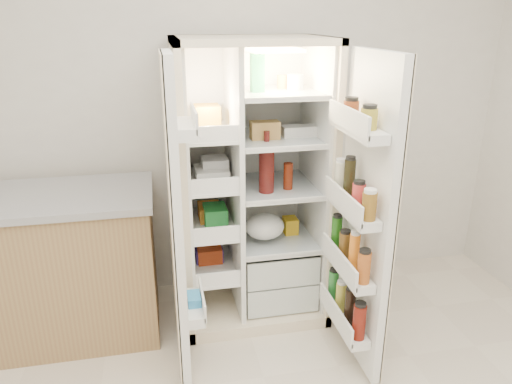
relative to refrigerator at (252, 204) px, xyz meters
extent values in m
cube|color=silver|center=(-0.09, 0.35, 0.61)|extent=(4.00, 0.02, 2.70)
cube|color=beige|center=(-0.02, 0.28, 0.16)|extent=(0.92, 0.04, 1.80)
cube|color=beige|center=(-0.46, -0.05, 0.16)|extent=(0.04, 0.70, 1.80)
cube|color=beige|center=(0.42, -0.05, 0.16)|extent=(0.04, 0.70, 1.80)
cube|color=beige|center=(-0.02, -0.05, 1.04)|extent=(0.92, 0.70, 0.04)
cube|color=beige|center=(-0.02, -0.05, -0.70)|extent=(0.92, 0.70, 0.08)
cube|color=white|center=(-0.02, 0.25, 0.18)|extent=(0.84, 0.02, 1.68)
cube|color=white|center=(-0.43, -0.05, 0.18)|extent=(0.02, 0.62, 1.68)
cube|color=white|center=(0.39, -0.05, 0.18)|extent=(0.02, 0.62, 1.68)
cube|color=white|center=(-0.13, -0.05, 0.18)|extent=(0.03, 0.62, 1.68)
cube|color=silver|center=(0.14, -0.07, -0.56)|extent=(0.47, 0.52, 0.19)
cube|color=silver|center=(0.14, -0.07, -0.36)|extent=(0.47, 0.52, 0.19)
cube|color=#FFD18C|center=(0.14, 0.00, 0.98)|extent=(0.30, 0.30, 0.02)
cube|color=white|center=(-0.28, -0.05, -0.39)|extent=(0.28, 0.58, 0.02)
cube|color=white|center=(-0.28, -0.05, -0.09)|extent=(0.28, 0.58, 0.02)
cube|color=white|center=(-0.28, -0.05, 0.21)|extent=(0.28, 0.58, 0.02)
cube|color=white|center=(-0.28, -0.05, 0.51)|extent=(0.28, 0.58, 0.02)
cube|color=silver|center=(0.14, -0.05, -0.22)|extent=(0.49, 0.58, 0.01)
cube|color=silver|center=(0.14, -0.05, 0.14)|extent=(0.49, 0.58, 0.01)
cube|color=silver|center=(0.14, -0.05, 0.46)|extent=(0.49, 0.58, 0.02)
cube|color=silver|center=(0.14, -0.05, 0.74)|extent=(0.49, 0.58, 0.02)
cube|color=#C2401B|center=(-0.28, -0.05, -0.33)|extent=(0.16, 0.20, 0.10)
cube|color=#278F3B|center=(-0.28, -0.05, -0.02)|extent=(0.14, 0.18, 0.12)
cube|color=white|center=(-0.28, -0.05, 0.25)|extent=(0.20, 0.22, 0.07)
cube|color=#C58D20|center=(-0.28, -0.05, 0.59)|extent=(0.15, 0.16, 0.14)
cube|color=#4F39AC|center=(-0.28, -0.05, -0.34)|extent=(0.18, 0.20, 0.09)
cube|color=orange|center=(-0.28, -0.05, -0.03)|extent=(0.14, 0.18, 0.10)
cube|color=white|center=(-0.28, -0.05, 0.28)|extent=(0.16, 0.16, 0.12)
sphere|color=orange|center=(0.01, -0.15, -0.62)|extent=(0.07, 0.07, 0.07)
sphere|color=orange|center=(0.10, -0.11, -0.62)|extent=(0.07, 0.07, 0.07)
sphere|color=orange|center=(0.20, -0.15, -0.62)|extent=(0.07, 0.07, 0.07)
sphere|color=orange|center=(0.06, -0.01, -0.62)|extent=(0.07, 0.07, 0.07)
sphere|color=orange|center=(0.16, -0.03, -0.62)|extent=(0.07, 0.07, 0.07)
sphere|color=orange|center=(0.26, -0.07, -0.62)|extent=(0.07, 0.07, 0.07)
ellipsoid|color=#437426|center=(0.14, -0.05, -0.34)|extent=(0.26, 0.24, 0.11)
cylinder|color=#4B1210|center=(0.06, -0.17, 0.29)|extent=(0.09, 0.09, 0.29)
cylinder|color=maroon|center=(0.20, -0.14, 0.23)|extent=(0.06, 0.06, 0.17)
cube|color=#217942|center=(0.02, -0.07, 0.85)|extent=(0.07, 0.07, 0.22)
cylinder|color=silver|center=(0.26, -0.03, 0.79)|extent=(0.10, 0.10, 0.09)
cylinder|color=#BA792B|center=(0.20, 0.03, 0.79)|extent=(0.06, 0.06, 0.08)
cube|color=silver|center=(0.31, -0.08, 0.50)|extent=(0.26, 0.11, 0.06)
cube|color=#AA8044|center=(0.06, -0.10, 0.52)|extent=(0.17, 0.10, 0.11)
ellipsoid|color=silver|center=(0.05, -0.14, -0.14)|extent=(0.25, 0.23, 0.16)
cube|color=gold|center=(0.26, -0.03, -0.16)|extent=(0.09, 0.11, 0.11)
cube|color=white|center=(-0.52, -0.60, 0.16)|extent=(0.05, 0.40, 1.72)
cube|color=beige|center=(-0.54, -0.60, 0.16)|extent=(0.01, 0.40, 1.72)
cube|color=white|center=(-0.45, -0.60, -0.34)|extent=(0.09, 0.32, 0.06)
cube|color=white|center=(-0.45, -0.60, 0.66)|extent=(0.09, 0.32, 0.06)
cube|color=#338CCC|center=(-0.45, -0.60, -0.31)|extent=(0.07, 0.12, 0.10)
cube|color=white|center=(0.48, -0.69, 0.16)|extent=(0.05, 0.58, 1.72)
cube|color=beige|center=(0.51, -0.69, 0.16)|extent=(0.01, 0.58, 1.72)
cube|color=white|center=(0.40, -0.69, -0.48)|extent=(0.11, 0.50, 0.05)
cube|color=white|center=(0.40, -0.69, -0.14)|extent=(0.11, 0.50, 0.05)
cube|color=white|center=(0.40, -0.69, 0.21)|extent=(0.11, 0.50, 0.05)
cube|color=white|center=(0.40, -0.69, 0.64)|extent=(0.11, 0.50, 0.05)
cylinder|color=#61130A|center=(0.40, -0.89, -0.36)|extent=(0.07, 0.07, 0.20)
cylinder|color=black|center=(0.40, -0.76, -0.35)|extent=(0.06, 0.06, 0.22)
cylinder|color=#ABA139|center=(0.40, -0.63, -0.37)|extent=(0.06, 0.06, 0.18)
cylinder|color=#287A31|center=(0.40, -0.50, -0.36)|extent=(0.06, 0.06, 0.19)
cylinder|color=#A54F1B|center=(0.40, -0.89, -0.03)|extent=(0.07, 0.07, 0.17)
cylinder|color=orange|center=(0.40, -0.76, -0.01)|extent=(0.06, 0.06, 0.21)
cylinder|color=brown|center=(0.40, -0.63, -0.04)|extent=(0.07, 0.07, 0.16)
cylinder|color=#216016|center=(0.40, -0.50, -0.02)|extent=(0.06, 0.06, 0.20)
cylinder|color=brown|center=(0.40, -0.89, 0.30)|extent=(0.07, 0.07, 0.14)
cylinder|color=#BF3331|center=(0.40, -0.76, 0.30)|extent=(0.07, 0.07, 0.14)
cylinder|color=black|center=(0.40, -0.63, 0.35)|extent=(0.06, 0.06, 0.23)
cylinder|color=beige|center=(0.40, -0.50, 0.32)|extent=(0.06, 0.06, 0.18)
cylinder|color=olive|center=(0.40, -0.81, 0.71)|extent=(0.08, 0.08, 0.10)
cylinder|color=maroon|center=(0.40, -0.59, 0.71)|extent=(0.08, 0.08, 0.10)
cube|color=olive|center=(-1.28, -0.08, -0.30)|extent=(1.24, 0.64, 0.89)
cube|color=#95959A|center=(-1.28, -0.08, 0.17)|extent=(1.29, 0.68, 0.04)
camera|label=1|loc=(-0.58, -2.91, 1.17)|focal=34.00mm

